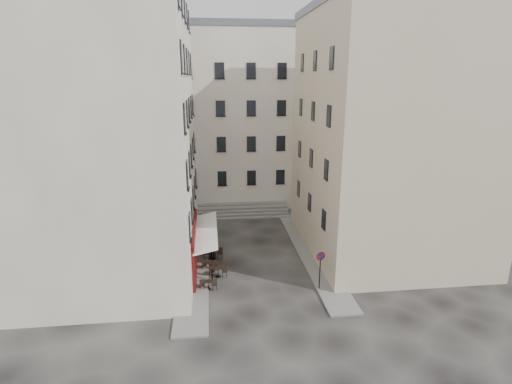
{
  "coord_description": "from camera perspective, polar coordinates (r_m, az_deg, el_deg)",
  "views": [
    {
      "loc": [
        -3.1,
        -25.5,
        13.34
      ],
      "look_at": [
        0.32,
        4.0,
        4.83
      ],
      "focal_mm": 28.0,
      "sensor_mm": 36.0,
      "label": 1
    }
  ],
  "objects": [
    {
      "name": "stone_steps",
      "position": [
        40.33,
        -1.85,
        -2.74
      ],
      "size": [
        9.0,
        3.15,
        0.8
      ],
      "color": "slate",
      "rests_on": "ground"
    },
    {
      "name": "building_left",
      "position": [
        29.6,
        -21.32,
        9.03
      ],
      "size": [
        12.2,
        16.2,
        20.6
      ],
      "color": "beige",
      "rests_on": "ground"
    },
    {
      "name": "bistro_table_e",
      "position": [
        32.32,
        -7.01,
        -7.55
      ],
      "size": [
        1.4,
        0.65,
        0.98
      ],
      "color": "black",
      "rests_on": "ground"
    },
    {
      "name": "bistro_table_a",
      "position": [
        26.83,
        -6.83,
        -12.95
      ],
      "size": [
        1.13,
        0.53,
        0.8
      ],
      "color": "black",
      "rests_on": "ground"
    },
    {
      "name": "bollard_mid",
      "position": [
        30.79,
        -6.36,
        -8.71
      ],
      "size": [
        0.12,
        0.12,
        0.98
      ],
      "color": "black",
      "rests_on": "ground"
    },
    {
      "name": "bollard_far",
      "position": [
        34.0,
        -6.41,
        -6.26
      ],
      "size": [
        0.12,
        0.12,
        0.98
      ],
      "color": "black",
      "rests_on": "ground"
    },
    {
      "name": "building_back",
      "position": [
        44.73,
        -3.96,
        10.78
      ],
      "size": [
        18.2,
        10.2,
        18.6
      ],
      "color": "beige",
      "rests_on": "ground"
    },
    {
      "name": "ground",
      "position": [
        28.94,
        0.29,
        -11.46
      ],
      "size": [
        90.0,
        90.0,
        0.0
      ],
      "primitive_type": "plane",
      "color": "black",
      "rests_on": "ground"
    },
    {
      "name": "bistro_table_b",
      "position": [
        28.3,
        -5.44,
        -11.17
      ],
      "size": [
        1.27,
        0.59,
        0.89
      ],
      "color": "black",
      "rests_on": "ground"
    },
    {
      "name": "sidewalk_left",
      "position": [
        32.38,
        -8.59,
        -8.42
      ],
      "size": [
        2.0,
        22.0,
        0.12
      ],
      "primitive_type": "cube",
      "color": "slate",
      "rests_on": "ground"
    },
    {
      "name": "bistro_table_d",
      "position": [
        30.87,
        -6.12,
        -8.67
      ],
      "size": [
        1.42,
        0.66,
        1.0
      ],
      "color": "black",
      "rests_on": "ground"
    },
    {
      "name": "pedestrian",
      "position": [
        30.89,
        -6.3,
        -7.7
      ],
      "size": [
        0.75,
        0.52,
        1.97
      ],
      "primitive_type": "imported",
      "rotation": [
        0.0,
        0.0,
        3.07
      ],
      "color": "#222328",
      "rests_on": "ground"
    },
    {
      "name": "building_right",
      "position": [
        32.28,
        18.56,
        7.99
      ],
      "size": [
        12.2,
        14.2,
        18.6
      ],
      "color": "#C4B191",
      "rests_on": "ground"
    },
    {
      "name": "cafe_storefront",
      "position": [
        28.9,
        -8.55,
        -7.57
      ],
      "size": [
        1.74,
        7.3,
        3.5
      ],
      "color": "#42090B",
      "rests_on": "ground"
    },
    {
      "name": "bollard_near",
      "position": [
        27.65,
        -6.29,
        -11.73
      ],
      "size": [
        0.12,
        0.12,
        0.98
      ],
      "color": "black",
      "rests_on": "ground"
    },
    {
      "name": "no_parking_sign",
      "position": [
        26.25,
        9.17,
        -9.99
      ],
      "size": [
        0.62,
        0.13,
        2.73
      ],
      "rotation": [
        0.0,
        0.0,
        0.11
      ],
      "color": "black",
      "rests_on": "ground"
    },
    {
      "name": "sidewalk_right",
      "position": [
        32.34,
        7.67,
        -8.41
      ],
      "size": [
        2.0,
        18.0,
        0.12
      ],
      "primitive_type": "cube",
      "color": "slate",
      "rests_on": "ground"
    },
    {
      "name": "bistro_table_c",
      "position": [
        29.31,
        -6.6,
        -10.29
      ],
      "size": [
        1.17,
        0.55,
        0.82
      ],
      "color": "black",
      "rests_on": "ground"
    }
  ]
}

